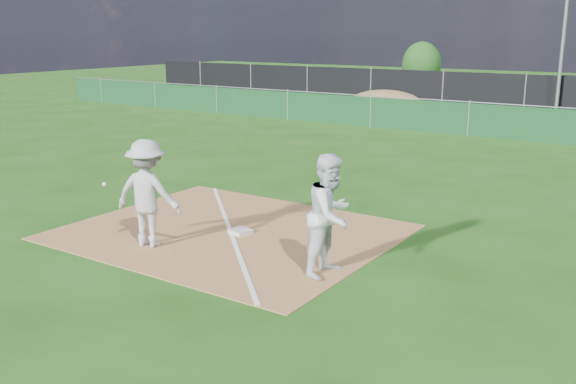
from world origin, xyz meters
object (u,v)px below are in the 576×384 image
object	(u,v)px
first_base	(240,231)
play_at_first	(148,193)
light_pole	(565,25)
car_mid	(567,90)
car_left	(414,81)
tree_left	(422,64)
runner	(331,215)

from	to	relation	value
first_base	play_at_first	size ratio (longest dim) A/B	0.18
light_pole	car_mid	distance (m)	6.28
car_left	tree_left	distance (m)	4.82
runner	car_left	distance (m)	29.77
play_at_first	tree_left	distance (m)	34.14
first_base	car_left	distance (m)	28.24
tree_left	light_pole	bearing A→B (deg)	-43.21
runner	tree_left	bearing A→B (deg)	20.99
play_at_first	car_left	distance (m)	29.38
first_base	light_pole	bearing A→B (deg)	86.65
light_pole	car_mid	xyz separation A→B (m)	(-0.60, 5.33, -3.27)
runner	car_mid	size ratio (longest dim) A/B	0.45
play_at_first	car_mid	distance (m)	28.50
first_base	play_at_first	xyz separation A→B (m)	(-0.95, -1.45, 0.93)
first_base	runner	world-z (taller)	runner
play_at_first	car_mid	xyz separation A→B (m)	(1.61, 28.46, -0.26)
light_pole	car_mid	bearing A→B (deg)	96.43
car_mid	play_at_first	bearing A→B (deg)	-162.00
car_left	tree_left	size ratio (longest dim) A/B	1.53
light_pole	play_at_first	size ratio (longest dim) A/B	4.13
tree_left	play_at_first	bearing A→B (deg)	-75.77
car_left	runner	bearing A→B (deg)	-165.58
light_pole	play_at_first	xyz separation A→B (m)	(-2.22, -23.13, -3.01)
car_mid	car_left	bearing A→B (deg)	110.67
light_pole	tree_left	bearing A→B (deg)	136.79
car_left	first_base	bearing A→B (deg)	-169.66
play_at_first	tree_left	xyz separation A→B (m)	(-8.39, 33.09, 0.58)
tree_left	car_mid	bearing A→B (deg)	-24.84
light_pole	runner	xyz separation A→B (m)	(1.18, -22.49, -3.02)
car_left	tree_left	xyz separation A→B (m)	(-1.41, 4.55, 0.76)
light_pole	car_left	distance (m)	11.14
tree_left	first_base	bearing A→B (deg)	-73.56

